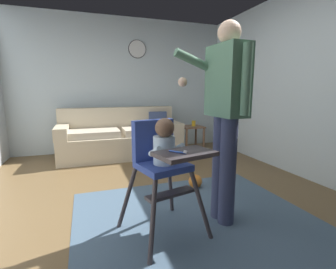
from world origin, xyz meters
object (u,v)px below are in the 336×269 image
couch (121,138)px  high_chair (163,155)px  sippy_cup (194,123)px  adult_standing (225,113)px  toy_ball (195,181)px  side_table (191,134)px  wall_clock (137,49)px

couch → high_chair: size_ratio=2.18×
sippy_cup → adult_standing: bearing=-108.4°
high_chair → sippy_cup: 2.69m
couch → adult_standing: (0.54, -2.59, 0.65)m
toy_ball → high_chair: bearing=-129.9°
toy_ball → sippy_cup: (0.67, 1.54, 0.49)m
adult_standing → sippy_cup: size_ratio=17.25×
side_table → wall_clock: wall_clock is taller
toy_ball → adult_standing: bearing=-96.9°
toy_ball → sippy_cup: 1.75m
couch → toy_ball: bearing=19.2°
wall_clock → sippy_cup: bearing=-41.2°
high_chair → toy_ball: size_ratio=5.83×
sippy_cup → wall_clock: wall_clock is taller
side_table → wall_clock: (-0.83, 0.76, 1.58)m
couch → sippy_cup: size_ratio=21.11×
high_chair → side_table: 2.68m
adult_standing → wall_clock: bearing=-90.8°
side_table → toy_ball: bearing=-112.3°
adult_standing → couch: bearing=-80.9°
adult_standing → sippy_cup: adult_standing is taller
high_chair → wall_clock: 3.38m
wall_clock → couch: bearing=-132.6°
high_chair → wall_clock: wall_clock is taller
couch → high_chair: high_chair is taller
side_table → sippy_cup: 0.19m
adult_standing → wall_clock: size_ratio=5.00×
high_chair → sippy_cup: (1.33, 2.33, -0.10)m
couch → sippy_cup: bearing=77.7°
side_table → couch: bearing=167.3°
toy_ball → wall_clock: wall_clock is taller
couch → high_chair: (-0.03, -2.62, 0.34)m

